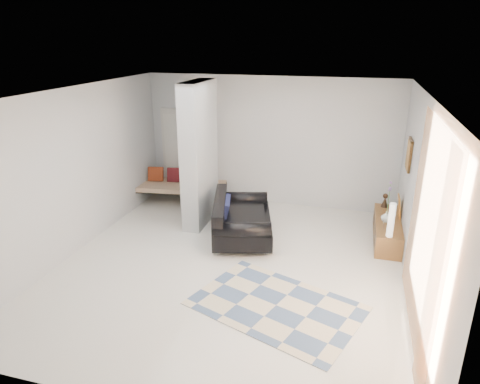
# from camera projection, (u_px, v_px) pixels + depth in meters

# --- Properties ---
(floor) EXTENTS (6.00, 6.00, 0.00)m
(floor) POSITION_uv_depth(u_px,v_px,m) (230.00, 266.00, 7.06)
(floor) COLOR silver
(floor) RESTS_ON ground
(ceiling) EXTENTS (6.00, 6.00, 0.00)m
(ceiling) POSITION_uv_depth(u_px,v_px,m) (229.00, 93.00, 6.10)
(ceiling) COLOR white
(ceiling) RESTS_ON wall_back
(wall_back) EXTENTS (6.00, 0.00, 6.00)m
(wall_back) POSITION_uv_depth(u_px,v_px,m) (269.00, 142.00, 9.30)
(wall_back) COLOR silver
(wall_back) RESTS_ON ground
(wall_front) EXTENTS (6.00, 0.00, 6.00)m
(wall_front) POSITION_uv_depth(u_px,v_px,m) (133.00, 291.00, 3.87)
(wall_front) COLOR silver
(wall_front) RESTS_ON ground
(wall_left) EXTENTS (0.00, 6.00, 6.00)m
(wall_left) POSITION_uv_depth(u_px,v_px,m) (75.00, 171.00, 7.27)
(wall_left) COLOR silver
(wall_left) RESTS_ON ground
(wall_right) EXTENTS (0.00, 6.00, 6.00)m
(wall_right) POSITION_uv_depth(u_px,v_px,m) (420.00, 203.00, 5.89)
(wall_right) COLOR silver
(wall_right) RESTS_ON ground
(partition_column) EXTENTS (0.35, 1.20, 2.80)m
(partition_column) POSITION_uv_depth(u_px,v_px,m) (199.00, 155.00, 8.31)
(partition_column) COLOR #A7ABAE
(partition_column) RESTS_ON floor
(hallway_door) EXTENTS (0.85, 0.06, 2.04)m
(hallway_door) POSITION_uv_depth(u_px,v_px,m) (180.00, 153.00, 9.92)
(hallway_door) COLOR beige
(hallway_door) RESTS_ON floor
(curtain) EXTENTS (0.00, 2.55, 2.55)m
(curtain) POSITION_uv_depth(u_px,v_px,m) (425.00, 235.00, 4.85)
(curtain) COLOR #FF9643
(curtain) RESTS_ON wall_right
(wall_art) EXTENTS (0.04, 0.45, 0.55)m
(wall_art) POSITION_uv_depth(u_px,v_px,m) (409.00, 155.00, 7.35)
(wall_art) COLOR #3F2811
(wall_art) RESTS_ON wall_right
(media_console) EXTENTS (0.45, 1.64, 0.80)m
(media_console) POSITION_uv_depth(u_px,v_px,m) (387.00, 229.00, 7.90)
(media_console) COLOR brown
(media_console) RESTS_ON floor
(loveseat) EXTENTS (1.44, 1.96, 0.76)m
(loveseat) POSITION_uv_depth(u_px,v_px,m) (239.00, 220.00, 7.97)
(loveseat) COLOR silver
(loveseat) RESTS_ON floor
(daybed) EXTENTS (2.06, 1.08, 0.77)m
(daybed) POSITION_uv_depth(u_px,v_px,m) (180.00, 185.00, 9.64)
(daybed) COLOR black
(daybed) RESTS_ON floor
(area_rug) EXTENTS (2.63, 2.19, 0.01)m
(area_rug) POSITION_uv_depth(u_px,v_px,m) (276.00, 305.00, 6.01)
(area_rug) COLOR beige
(area_rug) RESTS_ON floor
(cylinder_lamp) EXTENTS (0.11, 0.11, 0.59)m
(cylinder_lamp) POSITION_uv_depth(u_px,v_px,m) (391.00, 220.00, 7.09)
(cylinder_lamp) COLOR beige
(cylinder_lamp) RESTS_ON media_console
(bronze_figurine) EXTENTS (0.14, 0.14, 0.27)m
(bronze_figurine) POSITION_uv_depth(u_px,v_px,m) (385.00, 200.00, 8.39)
(bronze_figurine) COLOR black
(bronze_figurine) RESTS_ON media_console
(vase) EXTENTS (0.21, 0.21, 0.20)m
(vase) POSITION_uv_depth(u_px,v_px,m) (386.00, 217.00, 7.72)
(vase) COLOR white
(vase) RESTS_ON media_console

